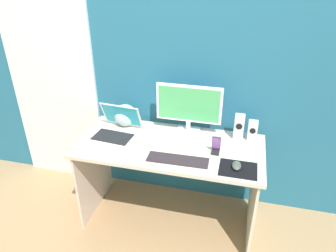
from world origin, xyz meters
name	(u,v)px	position (x,y,z in m)	size (l,w,h in m)	color
ground_plane	(169,217)	(0.00, 0.00, 0.00)	(8.00, 8.00, 0.00)	#A88057
wall_back	(182,61)	(0.00, 0.40, 1.25)	(6.00, 0.04, 2.50)	#24637F
door_left	(52,79)	(-1.15, 0.37, 1.01)	(0.82, 0.02, 2.02)	white
desk	(170,161)	(0.00, 0.00, 0.58)	(1.39, 0.64, 0.73)	beige
monitor	(189,107)	(0.10, 0.23, 0.95)	(0.51, 0.14, 0.39)	white
speaker_right	(252,131)	(0.59, 0.23, 0.81)	(0.07, 0.08, 0.15)	white
speaker_near_monitor	(239,127)	(0.49, 0.23, 0.83)	(0.07, 0.08, 0.19)	silver
laptop	(116,130)	(-0.44, 0.04, 0.78)	(0.36, 0.35, 0.23)	white
fishbowl	(125,115)	(-0.43, 0.22, 0.82)	(0.18, 0.18, 0.18)	silver
keyboard_external	(178,160)	(0.10, -0.18, 0.74)	(0.43, 0.12, 0.01)	#30242A
mousepad	(238,169)	(0.51, -0.19, 0.73)	(0.25, 0.20, 0.00)	black
mouse	(237,166)	(0.50, -0.18, 0.75)	(0.06, 0.10, 0.04)	#4A4F48
phone_in_dock	(216,147)	(0.35, -0.03, 0.78)	(0.06, 0.06, 0.14)	black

